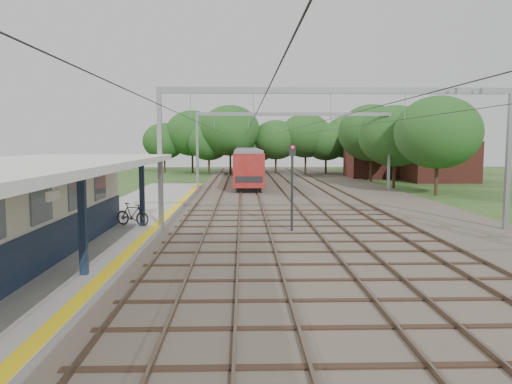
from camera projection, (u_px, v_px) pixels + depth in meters
name	position (u px, v px, depth m)	size (l,w,h in m)	color
ground	(298.00, 373.00, 9.51)	(160.00, 160.00, 0.00)	#2D4C1E
ballast_bed	(306.00, 197.00, 39.46)	(18.00, 90.00, 0.10)	#473D33
platform	(104.00, 233.00, 23.22)	(5.00, 52.00, 0.35)	gray
yellow_stripe	(152.00, 229.00, 23.26)	(0.45, 52.00, 0.01)	yellow
canopy	(18.00, 167.00, 14.91)	(6.40, 20.00, 3.44)	#111E37
rail_tracks	(275.00, 196.00, 39.38)	(11.80, 88.00, 0.15)	brown
catenary_system	(307.00, 126.00, 34.21)	(17.22, 88.00, 7.00)	gray
tree_band	(279.00, 138.00, 65.95)	(31.72, 30.88, 8.82)	#382619
house_near	(440.00, 155.00, 55.54)	(7.00, 6.12, 7.89)	brown
house_far	(381.00, 152.00, 61.35)	(8.00, 6.12, 8.66)	brown
bicycle	(132.00, 214.00, 24.17)	(0.52, 1.84, 1.10)	black
train	(247.00, 163.00, 58.51)	(2.73, 33.97, 3.60)	black
signal_post	(292.00, 178.00, 23.96)	(0.31, 0.27, 4.27)	black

